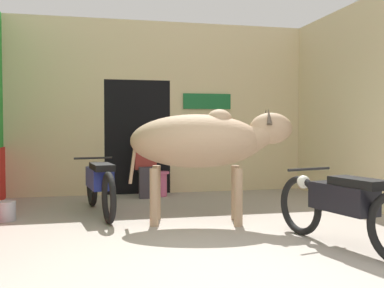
# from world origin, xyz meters

# --- Properties ---
(ground_plane) EXTENTS (30.00, 30.00, 0.00)m
(ground_plane) POSITION_xyz_m (0.00, 0.00, 0.00)
(ground_plane) COLOR #9E9389
(wall_back_with_doorway) EXTENTS (5.56, 0.93, 3.21)m
(wall_back_with_doorway) POSITION_xyz_m (-0.16, 4.86, 1.40)
(wall_back_with_doorway) COLOR beige
(wall_back_with_doorway) RESTS_ON ground_plane
(wall_right_with_door) EXTENTS (0.22, 4.60, 3.21)m
(wall_right_with_door) POSITION_xyz_m (2.86, 2.25, 1.58)
(wall_right_with_door) COLOR beige
(wall_right_with_door) RESTS_ON ground_plane
(cow) EXTENTS (2.16, 1.09, 1.50)m
(cow) POSITION_xyz_m (0.14, 1.91, 1.06)
(cow) COLOR tan
(cow) RESTS_ON ground_plane
(motorcycle_near) EXTENTS (0.67, 1.98, 0.79)m
(motorcycle_near) POSITION_xyz_m (1.22, 0.38, 0.45)
(motorcycle_near) COLOR black
(motorcycle_near) RESTS_ON ground_plane
(motorcycle_far) EXTENTS (0.58, 2.04, 0.78)m
(motorcycle_far) POSITION_xyz_m (-1.18, 2.78, 0.45)
(motorcycle_far) COLOR black
(motorcycle_far) RESTS_ON ground_plane
(shopkeeper_seated) EXTENTS (0.38, 0.34, 1.19)m
(shopkeeper_seated) POSITION_xyz_m (-0.35, 4.17, 0.64)
(shopkeeper_seated) COLOR #3D3842
(shopkeeper_seated) RESTS_ON ground_plane
(plastic_stool) EXTENTS (0.29, 0.29, 0.44)m
(plastic_stool) POSITION_xyz_m (-0.06, 4.22, 0.24)
(plastic_stool) COLOR #DB6093
(plastic_stool) RESTS_ON ground_plane
(bucket) EXTENTS (0.26, 0.26, 0.26)m
(bucket) POSITION_xyz_m (-2.41, 2.60, 0.13)
(bucket) COLOR #A8A8B2
(bucket) RESTS_ON ground_plane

